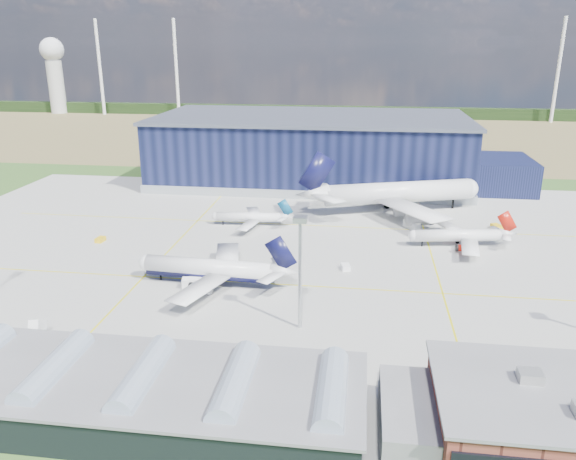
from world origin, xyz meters
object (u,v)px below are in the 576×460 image
object	(u,v)px
hangar	(318,152)
car_b	(174,367)
gse_van_a	(195,283)
airliner_widebody	(399,182)
airliner_regional	(249,212)
gse_tug_c	(497,227)
car_a	(265,375)
gse_cart_a	(346,267)
light_mast_center	(300,255)
airliner_red	(458,229)
airliner_navy	(209,259)
airstair	(38,332)
gse_van_b	(412,225)
gse_tug_a	(100,240)

from	to	relation	value
hangar	car_b	bearing A→B (deg)	-94.95
gse_van_a	airliner_widebody	bearing A→B (deg)	-47.47
airliner_regional	gse_tug_c	bearing A→B (deg)	-178.94
car_a	gse_cart_a	bearing A→B (deg)	-26.20
airliner_widebody	gse_cart_a	distance (m)	55.27
light_mast_center	airliner_red	distance (m)	64.95
airliner_navy	airstair	bearing A→B (deg)	52.59
airliner_navy	airliner_widebody	world-z (taller)	airliner_widebody
airstair	car_a	bearing A→B (deg)	-22.01
airliner_red	gse_van_a	bearing A→B (deg)	21.07
hangar	gse_van_b	world-z (taller)	hangar
airliner_widebody	gse_tug_c	bearing A→B (deg)	-45.99
gse_van_a	car_a	world-z (taller)	gse_van_a
airliner_widebody	gse_tug_c	world-z (taller)	airliner_widebody
gse_cart_a	airstair	world-z (taller)	airstair
gse_tug_a	car_b	xyz separation A→B (m)	(42.00, -60.24, -0.09)
gse_tug_c	airliner_red	bearing A→B (deg)	-152.77
hangar	gse_tug_a	xyz separation A→B (m)	(-54.36, -82.57, -10.96)
airliner_widebody	car_b	distance (m)	110.41
gse_tug_a	gse_van_a	size ratio (longest dim) A/B	0.57
airliner_widebody	airstair	world-z (taller)	airliner_widebody
gse_van_b	car_a	bearing A→B (deg)	-144.17
gse_van_b	gse_tug_c	xyz separation A→B (m)	(25.24, 2.89, -0.45)
hangar	gse_van_b	distance (m)	68.61
light_mast_center	gse_van_b	xyz separation A→B (m)	(26.37, 65.87, -14.20)
hangar	gse_cart_a	xyz separation A→B (m)	(15.04, -93.66, -10.95)
hangar	gse_van_a	xyz separation A→B (m)	(-18.83, -109.36, -10.40)
airliner_red	gse_tug_c	xyz separation A→B (m)	(14.13, 16.76, -4.17)
gse_van_b	light_mast_center	bearing A→B (deg)	-146.28
airliner_regional	gse_van_a	distance (m)	47.28
gse_van_a	airliner_red	bearing A→B (deg)	-71.80
hangar	airliner_regional	distance (m)	64.68
airliner_navy	car_a	size ratio (longest dim) A/B	11.70
car_b	gse_cart_a	bearing A→B (deg)	-42.68
gse_cart_a	car_a	xyz separation A→B (m)	(-11.52, -49.15, -0.10)
light_mast_center	gse_tug_c	size ratio (longest dim) A/B	6.47
car_a	airstair	bearing A→B (deg)	68.35
gse_cart_a	airstair	bearing A→B (deg)	-155.56
airliner_widebody	car_a	bearing A→B (deg)	-123.57
gse_tug_c	car_a	world-z (taller)	gse_tug_c
airliner_navy	airliner_red	bearing A→B (deg)	-147.20
airliner_red	car_a	xyz separation A→B (m)	(-41.15, -70.00, -4.39)
airliner_widebody	airstair	xyz separation A→B (m)	(-71.43, -94.63, -8.81)
gse_van_b	airliner_regional	bearing A→B (deg)	149.40
airliner_regional	gse_van_a	xyz separation A→B (m)	(-3.00, -47.09, -2.97)
gse_tug_a	car_a	distance (m)	83.54
airliner_navy	gse_van_a	distance (m)	6.37
airliner_regional	gse_cart_a	bearing A→B (deg)	130.81
airliner_navy	gse_van_a	world-z (taller)	airliner_navy
gse_tug_c	airstair	xyz separation A→B (m)	(-100.12, -79.94, 0.72)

